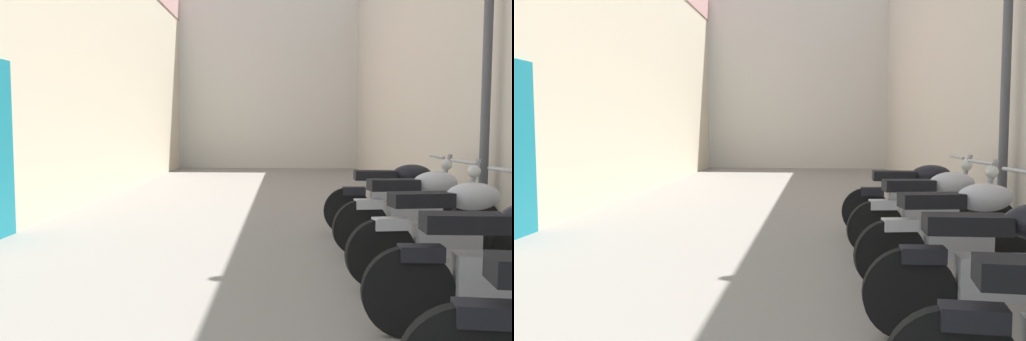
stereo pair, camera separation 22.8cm
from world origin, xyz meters
The scene contains 8 objects.
ground_plane centered at (0.00, 7.79, 0.00)m, with size 35.59×35.59×0.00m, color gray.
building_right centered at (3.14, 9.79, 2.97)m, with size 0.45×19.59×5.95m.
building_far_end centered at (0.00, 20.59, 2.85)m, with size 8.89×2.00×5.70m, color beige.
motorcycle_fourth centered at (2.01, 5.11, 0.50)m, with size 1.85×0.58×1.04m.
motorcycle_fifth centered at (2.00, 6.26, 0.50)m, with size 1.84×0.58×1.04m.
motorcycle_sixth centered at (2.00, 7.41, 0.50)m, with size 1.84×0.58×1.04m.
motorcycle_seventh centered at (2.01, 8.50, 0.50)m, with size 1.85×0.58×1.04m.
street_lamp centered at (2.70, 7.78, 2.63)m, with size 0.79×0.18×4.47m.
Camera 1 is at (0.57, 1.63, 1.37)m, focal length 37.92 mm.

